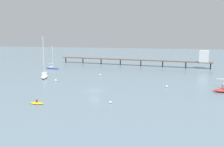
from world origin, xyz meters
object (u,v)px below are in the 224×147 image
pier (165,58)px  sailboat_cream (45,75)px  mooring_buoy_mid (167,86)px  mooring_buoy_outer (56,80)px  mooring_buoy_near (100,75)px  dinghy_yellow (37,103)px  mooring_buoy_far (110,102)px  sailboat_blue (52,67)px

pier → sailboat_cream: (-37.65, -37.32, -3.03)m
sailboat_cream → mooring_buoy_mid: size_ratio=21.49×
mooring_buoy_outer → mooring_buoy_near: mooring_buoy_outer is taller
mooring_buoy_near → mooring_buoy_mid: 26.69m
dinghy_yellow → mooring_buoy_outer: dinghy_yellow is taller
mooring_buoy_mid → mooring_buoy_far: bearing=-119.7°
pier → dinghy_yellow: bearing=-109.0°
dinghy_yellow → mooring_buoy_outer: size_ratio=4.47×
dinghy_yellow → mooring_buoy_far: size_ratio=5.16×
sailboat_cream → mooring_buoy_mid: sailboat_cream is taller
sailboat_cream → mooring_buoy_far: bearing=-41.2°
mooring_buoy_outer → mooring_buoy_near: bearing=52.9°
sailboat_cream → sailboat_blue: sailboat_cream is taller
mooring_buoy_near → pier: bearing=55.8°
mooring_buoy_far → sailboat_blue: bearing=129.0°
mooring_buoy_outer → mooring_buoy_far: 29.46m
pier → sailboat_blue: size_ratio=7.32×
pier → dinghy_yellow: 70.75m
mooring_buoy_outer → mooring_buoy_far: bearing=-41.5°
sailboat_cream → mooring_buoy_near: bearing=22.6°
sailboat_blue → mooring_buoy_outer: 29.47m
mooring_buoy_outer → mooring_buoy_mid: bearing=-1.2°
sailboat_blue → mooring_buoy_near: 27.48m
mooring_buoy_near → mooring_buoy_far: 34.89m
mooring_buoy_near → mooring_buoy_mid: (22.75, -13.95, -0.00)m
dinghy_yellow → mooring_buoy_mid: bearing=41.9°
mooring_buoy_outer → pier: bearing=54.9°
sailboat_cream → mooring_buoy_outer: size_ratio=20.42×
dinghy_yellow → mooring_buoy_outer: bearing=107.8°
pier → sailboat_cream: sailboat_cream is taller
mooring_buoy_outer → mooring_buoy_near: 16.60m
pier → mooring_buoy_mid: bearing=-87.0°
mooring_buoy_mid → sailboat_cream: bearing=170.4°
sailboat_cream → mooring_buoy_mid: 40.51m
pier → mooring_buoy_mid: (2.28, -44.10, -3.50)m
sailboat_cream → mooring_buoy_far: 38.84m
dinghy_yellow → mooring_buoy_near: (2.53, 36.65, 0.11)m
dinghy_yellow → sailboat_cream: bearing=116.4°
mooring_buoy_outer → dinghy_yellow: bearing=-72.2°
sailboat_blue → mooring_buoy_far: (36.55, -45.19, -0.35)m
pier → dinghy_yellow: size_ratio=24.09×
sailboat_cream → mooring_buoy_mid: bearing=-9.6°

